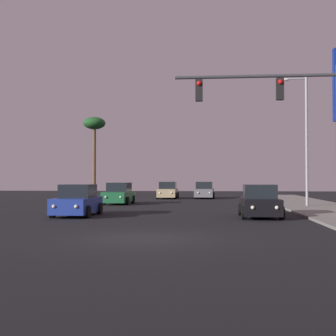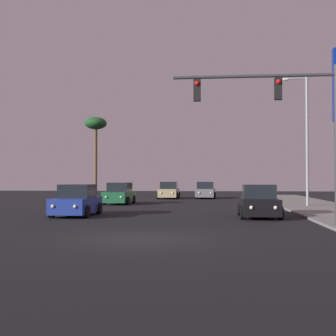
{
  "view_description": "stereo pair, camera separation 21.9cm",
  "coord_description": "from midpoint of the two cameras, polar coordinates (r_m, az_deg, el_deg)",
  "views": [
    {
      "loc": [
        2.22,
        -15.49,
        1.98
      ],
      "look_at": [
        -0.55,
        15.25,
        2.69
      ],
      "focal_mm": 50.0,
      "sensor_mm": 36.0,
      "label": 1
    },
    {
      "loc": [
        2.44,
        -15.47,
        1.98
      ],
      "look_at": [
        -0.55,
        15.25,
        2.69
      ],
      "focal_mm": 50.0,
      "sensor_mm": 36.0,
      "label": 2
    }
  ],
  "objects": [
    {
      "name": "car_green",
      "position": [
        36.83,
        -5.77,
        -3.21
      ],
      "size": [
        2.04,
        4.34,
        1.68
      ],
      "rotation": [
        0.0,
        0.0,
        3.11
      ],
      "color": "#195933",
      "rests_on": "ground"
    },
    {
      "name": "car_grey",
      "position": [
        47.3,
        4.72,
        -2.8
      ],
      "size": [
        2.04,
        4.34,
        1.68
      ],
      "rotation": [
        0.0,
        0.0,
        3.1
      ],
      "color": "slate",
      "rests_on": "ground"
    },
    {
      "name": "car_blue",
      "position": [
        25.44,
        -10.83,
        -4.04
      ],
      "size": [
        2.04,
        4.32,
        1.68
      ],
      "rotation": [
        0.0,
        0.0,
        3.15
      ],
      "color": "navy",
      "rests_on": "ground"
    },
    {
      "name": "ground_plane",
      "position": [
        15.78,
        -3.01,
        -8.52
      ],
      "size": [
        120.0,
        120.0,
        0.0
      ],
      "primitive_type": "plane",
      "color": "black"
    },
    {
      "name": "street_lamp",
      "position": [
        33.86,
        16.55,
        4.05
      ],
      "size": [
        1.74,
        0.24,
        9.0
      ],
      "color": "#99999E",
      "rests_on": "sidewalk_right"
    },
    {
      "name": "palm_tree_far",
      "position": [
        51.35,
        -8.69,
        4.88
      ],
      "size": [
        2.4,
        2.4,
        8.66
      ],
      "color": "brown",
      "rests_on": "ground"
    },
    {
      "name": "traffic_light_mast",
      "position": [
        19.9,
        14.85,
        6.57
      ],
      "size": [
        6.75,
        0.36,
        6.5
      ],
      "color": "#38383D",
      "rests_on": "sidewalk_right"
    },
    {
      "name": "car_tan",
      "position": [
        46.84,
        0.24,
        -2.82
      ],
      "size": [
        2.04,
        4.31,
        1.68
      ],
      "rotation": [
        0.0,
        0.0,
        3.14
      ],
      "color": "tan",
      "rests_on": "ground"
    },
    {
      "name": "car_black",
      "position": [
        24.51,
        11.28,
        -4.14
      ],
      "size": [
        2.04,
        4.32,
        1.68
      ],
      "rotation": [
        0.0,
        0.0,
        3.13
      ],
      "color": "black",
      "rests_on": "ground"
    }
  ]
}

